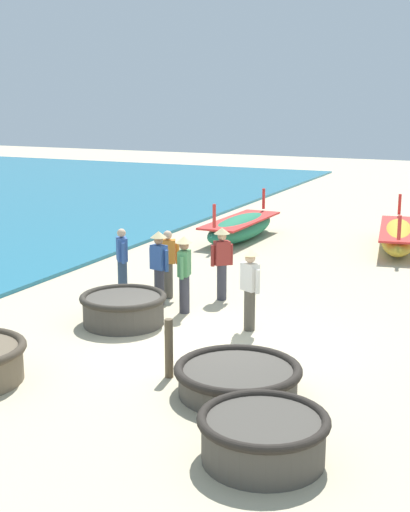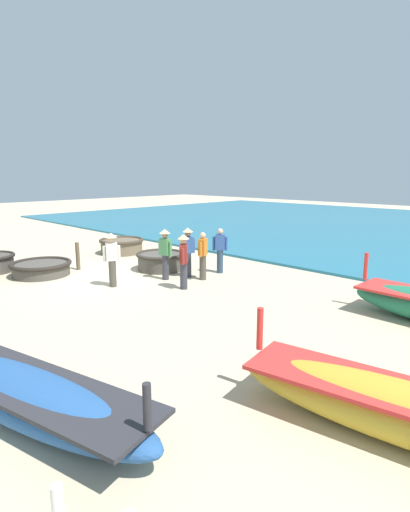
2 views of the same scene
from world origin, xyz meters
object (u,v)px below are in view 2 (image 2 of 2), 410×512
Objects in this scene: coracle_nearest at (161,260)px; fisherman_crouching at (203,255)px; coracle_far_left at (41,268)px; fisherman_with_hat at (165,251)px; fisherman_standing_right at (112,256)px; fisherman_hauling at (220,249)px; fisherman_by_coracle at (184,258)px; mooring_post_mid_beach at (78,256)px; coracle_front_right at (122,245)px; long_boat_white_hull at (26,395)px; long_boat_ochre_hull at (410,413)px; fisherman_standing_left at (188,249)px.

coracle_nearest is 2.15m from fisherman_crouching.
fisherman_with_hat is at bearing 127.31° from coracle_far_left.
fisherman_standing_right is 1.06× the size of fisherman_hauling.
fisherman_by_coracle is at bearing 116.10° from coracle_far_left.
mooring_post_mid_beach is at bearing -50.41° from fisherman_hauling.
fisherman_by_coracle reaches higher than fisherman_hauling.
fisherman_standing_right is (3.23, 4.34, 0.61)m from coracle_front_right.
coracle_nearest is 0.36× the size of long_boat_white_hull.
fisherman_crouching is (-1.18, -0.37, -0.12)m from fisherman_by_coracle.
coracle_front_right is 12.12m from long_boat_white_hull.
coracle_front_right is 3.28m from mooring_post_mid_beach.
fisherman_standing_right is at bearing 53.37° from coracle_front_right.
fisherman_with_hat is (-6.26, -4.43, 0.63)m from long_boat_white_hull.
long_boat_ochre_hull reaches higher than long_boat_white_hull.
coracle_far_left is at bearing -33.31° from coracle_nearest.
long_boat_white_hull is at bearing 57.59° from mooring_post_mid_beach.
fisherman_standing_left is 1.00× the size of fisherman_standing_right.
coracle_far_left is 0.42× the size of long_boat_ochre_hull.
fisherman_hauling is at bearing 129.59° from mooring_post_mid_beach.
fisherman_hauling is at bearing 93.98° from coracle_front_right.
fisherman_with_hat is 3.59m from mooring_post_mid_beach.
fisherman_standing_left is 0.80m from fisherman_with_hat.
coracle_far_left is 3.18m from fisherman_standing_right.
coracle_far_left is at bearing -51.21° from fisherman_crouching.
long_boat_ochre_hull is at bearing 71.14° from coracle_front_right.
fisherman_standing_right is at bearing -17.70° from fisherman_standing_left.
coracle_nearest is (-3.42, 2.24, 0.08)m from coracle_far_left.
fisherman_by_coracle is at bearing 17.22° from fisherman_crouching.
fisherman_with_hat is at bearing -144.67° from long_boat_white_hull.
coracle_front_right is 5.21m from fisherman_standing_left.
fisherman_standing_left is 2.56m from fisherman_standing_right.
fisherman_standing_left and fisherman_with_hat have the same top height.
fisherman_crouching is at bearing 128.79° from coracle_far_left.
fisherman_hauling is (-1.93, 0.66, -0.12)m from fisherman_with_hat.
fisherman_standing_right reaches higher than coracle_front_right.
fisherman_standing_right is (1.68, -0.50, 0.00)m from fisherman_with_hat.
fisherman_crouching is (-7.11, -3.55, 0.51)m from long_boat_white_hull.
long_boat_white_hull is (3.62, 7.89, 0.07)m from coracle_far_left.
fisherman_hauling reaches higher than coracle_front_right.
coracle_far_left is at bearing -52.69° from fisherman_with_hat.
mooring_post_mid_beach is (-4.91, -7.74, 0.17)m from long_boat_white_hull.
long_boat_ochre_hull is 3.07× the size of fisherman_hauling.
fisherman_standing_left and fisherman_standing_right have the same top height.
fisherman_standing_left reaches higher than long_boat_white_hull.
fisherman_hauling is at bearing 121.50° from coracle_nearest.
fisherman_crouching is 1.57× the size of mooring_post_mid_beach.
fisherman_standing_left is at bearing -114.62° from long_boat_ochre_hull.
fisherman_hauling reaches higher than coracle_far_left.
coracle_far_left is 1.28× the size of fisherman_crouching.
mooring_post_mid_beach reaches higher than coracle_far_left.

